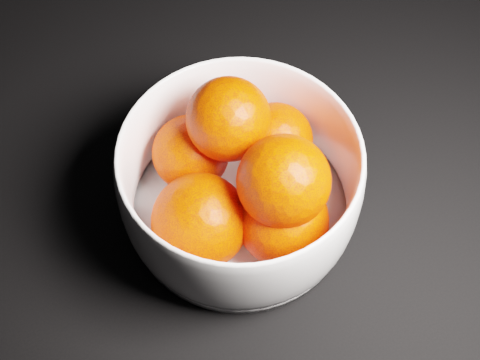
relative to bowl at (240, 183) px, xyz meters
name	(u,v)px	position (x,y,z in m)	size (l,w,h in m)	color
bowl	(240,183)	(0.00, 0.00, 0.00)	(0.22, 0.22, 0.11)	white
orange_pile	(243,178)	(0.00, 0.00, 0.01)	(0.18, 0.18, 0.13)	#EF2A00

